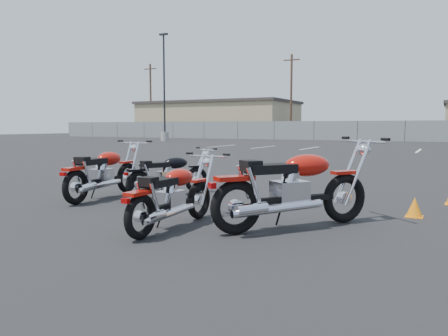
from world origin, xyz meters
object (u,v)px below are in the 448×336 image
at_px(motorcycle_front_red, 103,173).
at_px(motorcycle_third_red, 293,188).
at_px(motorcycle_rear_red, 173,196).
at_px(motorcycle_second_black, 169,175).

xyz_separation_m(motorcycle_front_red, motorcycle_third_red, (3.88, -0.69, 0.06)).
height_order(motorcycle_third_red, motorcycle_rear_red, motorcycle_third_red).
height_order(motorcycle_front_red, motorcycle_second_black, motorcycle_front_red).
bearing_deg(motorcycle_second_black, motorcycle_rear_red, -54.34).
bearing_deg(motorcycle_rear_red, motorcycle_front_red, 150.55).
bearing_deg(motorcycle_third_red, motorcycle_rear_red, -153.14).
bearing_deg(motorcycle_front_red, motorcycle_rear_red, -29.45).
distance_m(motorcycle_front_red, motorcycle_second_black, 1.21).
relative_size(motorcycle_second_black, motorcycle_third_red, 0.83).
relative_size(motorcycle_front_red, motorcycle_second_black, 1.20).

